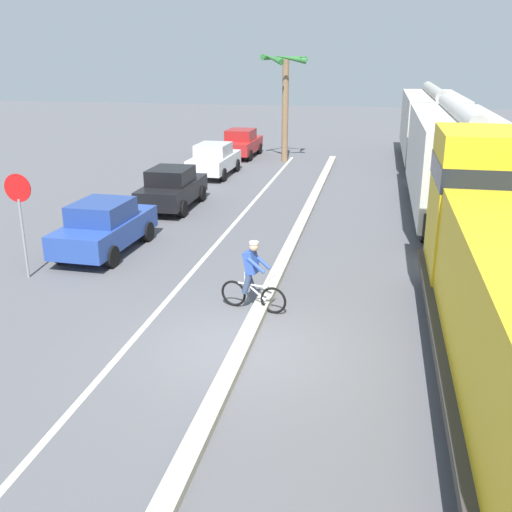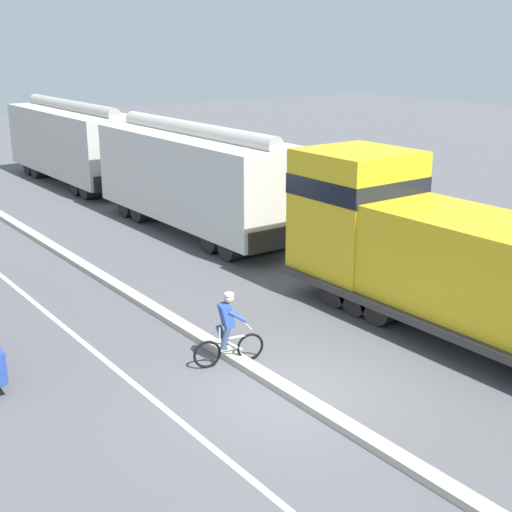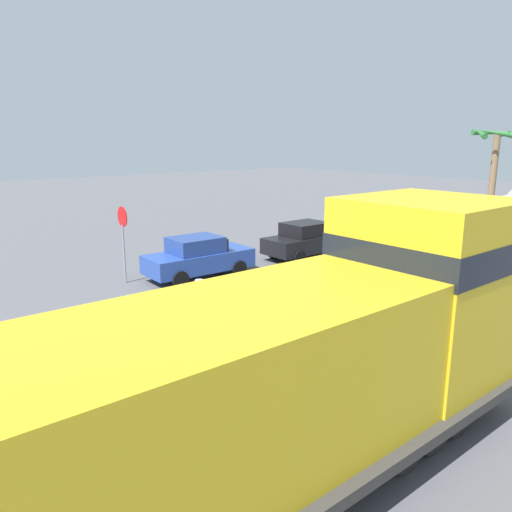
# 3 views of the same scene
# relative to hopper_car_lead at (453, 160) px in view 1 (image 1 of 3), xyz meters

# --- Properties ---
(ground_plane) EXTENTS (120.00, 120.00, 0.00)m
(ground_plane) POSITION_rel_hopper_car_lead_xyz_m (-5.30, -12.23, -2.08)
(ground_plane) COLOR #56565B
(median_curb) EXTENTS (0.36, 36.00, 0.16)m
(median_curb) POSITION_rel_hopper_car_lead_xyz_m (-5.30, -6.23, -2.00)
(median_curb) COLOR #B2AD9E
(median_curb) RESTS_ON ground
(lane_stripe) EXTENTS (0.14, 36.00, 0.01)m
(lane_stripe) POSITION_rel_hopper_car_lead_xyz_m (-7.70, -6.23, -2.07)
(lane_stripe) COLOR silver
(lane_stripe) RESTS_ON ground
(hopper_car_lead) EXTENTS (2.90, 10.60, 4.18)m
(hopper_car_lead) POSITION_rel_hopper_car_lead_xyz_m (0.00, 0.00, 0.00)
(hopper_car_lead) COLOR silver
(hopper_car_lead) RESTS_ON ground
(hopper_car_middle) EXTENTS (2.90, 10.60, 4.18)m
(hopper_car_middle) POSITION_rel_hopper_car_lead_xyz_m (0.00, 11.60, 0.00)
(hopper_car_middle) COLOR beige
(hopper_car_middle) RESTS_ON ground
(parked_car_blue) EXTENTS (1.93, 4.25, 1.62)m
(parked_car_blue) POSITION_rel_hopper_car_lead_xyz_m (-10.84, -6.84, -1.26)
(parked_car_blue) COLOR #28479E
(parked_car_blue) RESTS_ON ground
(parked_car_black) EXTENTS (1.87, 4.22, 1.62)m
(parked_car_black) POSITION_rel_hopper_car_lead_xyz_m (-10.63, -1.16, -1.26)
(parked_car_black) COLOR black
(parked_car_black) RESTS_ON ground
(parked_car_white) EXTENTS (1.90, 4.23, 1.62)m
(parked_car_white) POSITION_rel_hopper_car_lead_xyz_m (-10.74, 5.52, -1.26)
(parked_car_white) COLOR silver
(parked_car_white) RESTS_ON ground
(parked_car_red) EXTENTS (1.90, 4.23, 1.62)m
(parked_car_red) POSITION_rel_hopper_car_lead_xyz_m (-10.69, 11.38, -1.26)
(parked_car_red) COLOR red
(parked_car_red) RESTS_ON ground
(cyclist) EXTENTS (1.68, 0.57, 1.71)m
(cyclist) POSITION_rel_hopper_car_lead_xyz_m (-5.50, -10.26, -1.26)
(cyclist) COLOR black
(cyclist) RESTS_ON ground
(stop_sign) EXTENTS (0.76, 0.08, 2.88)m
(stop_sign) POSITION_rel_hopper_car_lead_xyz_m (-11.99, -9.35, -0.05)
(stop_sign) COLOR gray
(stop_sign) RESTS_ON ground
(palm_tree_near) EXTENTS (2.63, 2.70, 5.93)m
(palm_tree_near) POSITION_rel_hopper_car_lead_xyz_m (-7.94, 10.36, 2.27)
(palm_tree_near) COLOR #846647
(palm_tree_near) RESTS_ON ground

